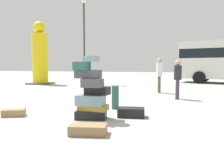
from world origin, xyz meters
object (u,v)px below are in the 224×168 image
object	(u,v)px
person_tourist_with_camera	(159,72)
lamp_post	(84,28)
suitcase_brown_foreground_near	(88,129)
suitcase_black_upright_blue	(131,112)
suitcase_brown_right_side	(14,113)
suitcase_tower	(91,94)
person_bearded_onlooker	(178,76)
suitcase_teal_white_trunk	(115,97)
yellow_dummy_statue	(40,56)

from	to	relation	value
person_tourist_with_camera	lamp_post	bearing A→B (deg)	-137.33
suitcase_brown_foreground_near	suitcase_black_upright_blue	distance (m)	1.78
suitcase_brown_right_side	suitcase_black_upright_blue	bearing A→B (deg)	-7.96
suitcase_tower	suitcase_brown_foreground_near	size ratio (longest dim) A/B	2.21
suitcase_tower	suitcase_brown_right_side	distance (m)	2.17
person_bearded_onlooker	person_tourist_with_camera	bearing A→B (deg)	-148.63
suitcase_tower	person_tourist_with_camera	world-z (taller)	person_tourist_with_camera
suitcase_black_upright_blue	lamp_post	xyz separation A→B (m)	(-5.43, 9.86, 3.92)
suitcase_brown_foreground_near	person_tourist_with_camera	size ratio (longest dim) A/B	0.42
person_tourist_with_camera	suitcase_brown_right_side	bearing A→B (deg)	-38.15
suitcase_brown_right_side	person_bearded_onlooker	size ratio (longest dim) A/B	0.36
suitcase_teal_white_trunk	suitcase_brown_right_side	bearing A→B (deg)	-150.65
suitcase_teal_white_trunk	suitcase_black_upright_blue	size ratio (longest dim) A/B	1.04
person_bearded_onlooker	suitcase_teal_white_trunk	bearing A→B (deg)	-28.77
suitcase_brown_right_side	suitcase_tower	bearing A→B (deg)	-14.91
person_tourist_with_camera	suitcase_black_upright_blue	bearing A→B (deg)	-13.64
person_tourist_with_camera	suitcase_tower	bearing A→B (deg)	-21.88
yellow_dummy_statue	lamp_post	distance (m)	3.76
yellow_dummy_statue	suitcase_tower	bearing A→B (deg)	-50.70
person_tourist_with_camera	lamp_post	distance (m)	7.83
person_bearded_onlooker	suitcase_black_upright_blue	bearing A→B (deg)	-10.83
suitcase_tower	person_tourist_with_camera	size ratio (longest dim) A/B	0.92
person_tourist_with_camera	lamp_post	world-z (taller)	lamp_post
person_bearded_onlooker	yellow_dummy_statue	size ratio (longest dim) A/B	0.35
suitcase_tower	suitcase_brown_foreground_near	xyz separation A→B (m)	(0.39, -1.21, -0.54)
suitcase_brown_foreground_near	yellow_dummy_statue	world-z (taller)	yellow_dummy_statue
suitcase_teal_white_trunk	person_tourist_with_camera	bearing A→B (deg)	68.38
yellow_dummy_statue	lamp_post	size ratio (longest dim) A/B	0.72
suitcase_teal_white_trunk	suitcase_tower	bearing A→B (deg)	-106.61
suitcase_teal_white_trunk	lamp_post	distance (m)	10.67
suitcase_brown_right_side	suitcase_teal_white_trunk	xyz separation A→B (m)	(2.30, 1.80, 0.26)
suitcase_tower	suitcase_black_upright_blue	xyz separation A→B (m)	(0.91, 0.50, -0.51)
lamp_post	suitcase_black_upright_blue	bearing A→B (deg)	-61.14
suitcase_brown_foreground_near	yellow_dummy_statue	bearing A→B (deg)	116.71
suitcase_teal_white_trunk	yellow_dummy_statue	bearing A→B (deg)	126.68
suitcase_black_upright_blue	yellow_dummy_statue	distance (m)	12.04
suitcase_black_upright_blue	suitcase_teal_white_trunk	bearing A→B (deg)	114.96
suitcase_tower	suitcase_black_upright_blue	bearing A→B (deg)	28.67
suitcase_teal_white_trunk	lamp_post	bearing A→B (deg)	109.50
person_tourist_with_camera	yellow_dummy_statue	distance (m)	9.19
suitcase_teal_white_trunk	person_tourist_with_camera	distance (m)	4.64
lamp_post	suitcase_brown_right_side	bearing A→B (deg)	-77.10
lamp_post	suitcase_teal_white_trunk	bearing A→B (deg)	-61.80
suitcase_brown_right_side	person_tourist_with_camera	bearing A→B (deg)	39.67
suitcase_tower	lamp_post	size ratio (longest dim) A/B	0.25
suitcase_brown_right_side	person_bearded_onlooker	world-z (taller)	person_bearded_onlooker
person_bearded_onlooker	lamp_post	xyz separation A→B (m)	(-6.61, 6.25, 3.11)
suitcase_tower	person_tourist_with_camera	xyz separation A→B (m)	(1.24, 6.00, 0.38)
person_bearded_onlooker	suitcase_brown_foreground_near	bearing A→B (deg)	-10.43
person_tourist_with_camera	lamp_post	size ratio (longest dim) A/B	0.27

